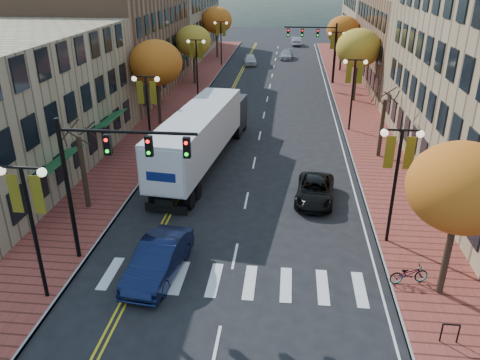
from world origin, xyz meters
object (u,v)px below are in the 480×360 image
(navy_sedan, at_px, (158,259))
(black_suv, at_px, (315,190))
(bicycle, at_px, (409,274))
(semi_truck, at_px, (204,131))

(navy_sedan, bearing_deg, black_suv, 55.44)
(navy_sedan, bearing_deg, bicycle, 8.78)
(semi_truck, xyz_separation_m, bicycle, (11.27, -12.96, -1.83))
(semi_truck, distance_m, navy_sedan, 13.45)
(semi_truck, relative_size, bicycle, 9.69)
(navy_sedan, bearing_deg, semi_truck, 97.76)
(navy_sedan, xyz_separation_m, bicycle, (11.04, 0.39, -0.22))
(bicycle, bearing_deg, black_suv, 11.01)
(navy_sedan, relative_size, black_suv, 1.06)
(semi_truck, distance_m, black_suv, 9.24)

